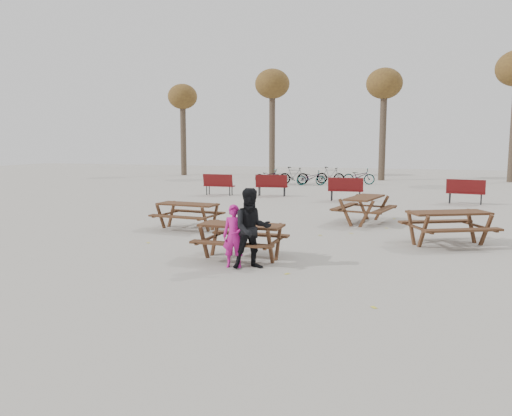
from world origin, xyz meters
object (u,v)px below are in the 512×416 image
(main_picnic_table, at_px, (241,233))
(adult, at_px, (252,229))
(soda_bottle, at_px, (243,222))
(picnic_table_east, at_px, (448,228))
(food_tray, at_px, (247,224))
(picnic_table_north, at_px, (188,216))
(child, at_px, (234,236))
(picnic_table_far, at_px, (364,210))

(main_picnic_table, distance_m, adult, 0.88)
(soda_bottle, distance_m, picnic_table_east, 5.34)
(food_tray, xyz_separation_m, picnic_table_north, (-2.96, 3.15, -0.41))
(soda_bottle, relative_size, picnic_table_east, 0.09)
(adult, xyz_separation_m, picnic_table_north, (-3.29, 3.75, -0.43))
(main_picnic_table, xyz_separation_m, soda_bottle, (0.12, -0.20, 0.26))
(food_tray, distance_m, picnic_table_north, 4.35)
(main_picnic_table, relative_size, adult, 1.10)
(child, distance_m, picnic_table_east, 5.66)
(picnic_table_north, height_order, picnic_table_far, picnic_table_far)
(soda_bottle, distance_m, adult, 0.62)
(main_picnic_table, distance_m, soda_bottle, 0.35)
(main_picnic_table, xyz_separation_m, food_tray, (0.16, -0.10, 0.21))
(child, bearing_deg, adult, -10.57)
(adult, bearing_deg, soda_bottle, 95.26)
(soda_bottle, height_order, picnic_table_north, soda_bottle)
(picnic_table_east, distance_m, picnic_table_north, 7.13)
(soda_bottle, relative_size, adult, 0.10)
(food_tray, height_order, adult, adult)
(food_tray, xyz_separation_m, picnic_table_east, (4.17, 3.15, -0.37))
(picnic_table_east, relative_size, picnic_table_north, 1.10)
(food_tray, bearing_deg, picnic_table_far, 73.00)
(soda_bottle, bearing_deg, picnic_table_far, 72.90)
(food_tray, bearing_deg, child, -95.01)
(picnic_table_north, bearing_deg, food_tray, -42.71)
(food_tray, distance_m, picnic_table_east, 5.24)
(soda_bottle, bearing_deg, child, -91.28)
(picnic_table_east, height_order, picnic_table_north, picnic_table_east)
(adult, height_order, picnic_table_east, adult)
(picnic_table_east, bearing_deg, child, -165.07)
(picnic_table_north, distance_m, picnic_table_far, 5.52)
(food_tray, distance_m, soda_bottle, 0.12)
(soda_bottle, bearing_deg, main_picnic_table, 120.88)
(child, bearing_deg, picnic_table_east, 30.03)
(child, xyz_separation_m, picnic_table_north, (-2.91, 3.76, -0.26))
(main_picnic_table, distance_m, child, 0.72)
(picnic_table_north, relative_size, picnic_table_far, 0.91)
(picnic_table_north, xyz_separation_m, picnic_table_far, (4.78, 2.78, 0.04))
(food_tray, xyz_separation_m, adult, (0.32, -0.60, 0.02))
(food_tray, bearing_deg, adult, -61.77)
(food_tray, bearing_deg, picnic_table_east, 37.09)
(child, bearing_deg, soda_bottle, 77.06)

